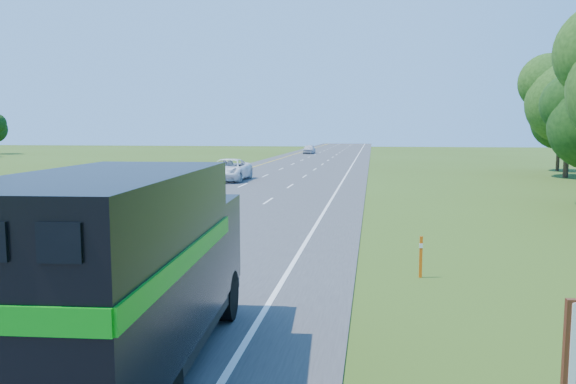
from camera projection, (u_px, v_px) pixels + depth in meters
The scene contains 6 objects.
road at pixel (273, 182), 45.38m from camera, with size 15.00×260.00×0.04m, color #38383A.
lane_markings at pixel (273, 182), 45.38m from camera, with size 11.15×260.00×0.01m.
horse_truck at pixel (124, 271), 9.15m from camera, with size 3.05×8.22×3.57m.
white_suv at pixel (228, 170), 46.66m from camera, with size 2.98×6.46×1.80m, color white.
far_car at pixel (309, 149), 99.39m from camera, with size 1.90×4.73×1.61m, color silver.
delineator at pixel (421, 255), 16.13m from camera, with size 0.10×0.05×1.21m.
Camera 1 is at (7.94, 5.50, 4.25)m, focal length 35.00 mm.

